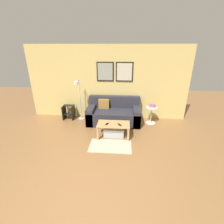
% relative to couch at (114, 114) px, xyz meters
% --- Properties ---
extents(ground_plane, '(16.00, 16.00, 0.00)m').
position_rel_couch_xyz_m(ground_plane, '(-0.26, -3.34, -0.30)').
color(ground_plane, olive).
extents(wall_back, '(5.60, 0.09, 2.55)m').
position_rel_couch_xyz_m(wall_back, '(-0.25, 0.47, 0.98)').
color(wall_back, '#DDC472').
rests_on(wall_back, ground_plane).
extents(area_rug, '(1.13, 0.65, 0.01)m').
position_rel_couch_xyz_m(area_rug, '(0.02, -1.48, -0.30)').
color(area_rug, '#B2B79E').
rests_on(area_rug, ground_plane).
extents(couch, '(1.78, 0.89, 0.86)m').
position_rel_couch_xyz_m(couch, '(0.00, 0.00, 0.00)').
color(couch, '#2D2D38').
rests_on(couch, ground_plane).
extents(coffee_table, '(0.93, 0.51, 0.41)m').
position_rel_couch_xyz_m(coffee_table, '(0.06, -0.98, 0.03)').
color(coffee_table, tan).
rests_on(coffee_table, ground_plane).
extents(storage_bin, '(0.60, 0.36, 0.26)m').
position_rel_couch_xyz_m(storage_bin, '(0.07, -0.94, -0.17)').
color(storage_bin, '#B2B2B7').
rests_on(storage_bin, ground_plane).
extents(floor_lamp, '(0.23, 0.49, 1.44)m').
position_rel_couch_xyz_m(floor_lamp, '(-1.20, 0.05, 0.57)').
color(floor_lamp, silver).
rests_on(floor_lamp, ground_plane).
extents(side_table, '(0.39, 0.39, 0.58)m').
position_rel_couch_xyz_m(side_table, '(1.28, 0.01, 0.05)').
color(side_table, silver).
rests_on(side_table, ground_plane).
extents(book_stack, '(0.24, 0.19, 0.09)m').
position_rel_couch_xyz_m(book_stack, '(1.29, 0.01, 0.32)').
color(book_stack, '#B73333').
rests_on(book_stack, side_table).
extents(remote_control, '(0.12, 0.15, 0.02)m').
position_rel_couch_xyz_m(remote_control, '(0.24, -1.05, 0.12)').
color(remote_control, black).
rests_on(remote_control, coffee_table).
extents(cell_phone, '(0.11, 0.15, 0.01)m').
position_rel_couch_xyz_m(cell_phone, '(-0.12, -1.01, 0.12)').
color(cell_phone, black).
rests_on(cell_phone, coffee_table).
extents(step_stool, '(0.37, 0.38, 0.50)m').
position_rel_couch_xyz_m(step_stool, '(-1.65, 0.17, -0.04)').
color(step_stool, black).
rests_on(step_stool, ground_plane).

